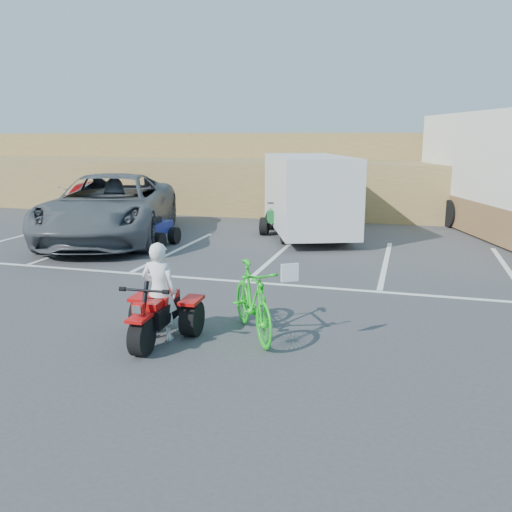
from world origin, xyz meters
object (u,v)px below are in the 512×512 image
(rider, at_px, (159,291))
(quad_atv_green, at_px, (282,233))
(green_dirt_bike, at_px, (253,300))
(red_car, at_px, (94,201))
(grey_pickup, at_px, (110,207))
(quad_atv_blue, at_px, (154,246))
(cargo_trailer, at_px, (308,193))
(red_trike_atv, at_px, (157,342))

(rider, bearing_deg, quad_atv_green, -90.14)
(green_dirt_bike, relative_size, red_car, 0.43)
(grey_pickup, xyz_separation_m, red_car, (-2.31, 2.78, -0.20))
(grey_pickup, distance_m, red_car, 3.62)
(green_dirt_bike, relative_size, quad_atv_blue, 1.36)
(cargo_trailer, xyz_separation_m, quad_atv_blue, (-3.75, -2.78, -1.29))
(red_trike_atv, height_order, grey_pickup, grey_pickup)
(quad_atv_blue, height_order, quad_atv_green, quad_atv_green)
(rider, height_order, cargo_trailer, cargo_trailer)
(quad_atv_green, bearing_deg, rider, -92.95)
(rider, relative_size, red_car, 0.34)
(cargo_trailer, bearing_deg, quad_atv_blue, -164.38)
(grey_pickup, xyz_separation_m, quad_atv_green, (4.56, 2.44, -0.94))
(green_dirt_bike, distance_m, quad_atv_green, 9.04)
(red_trike_atv, bearing_deg, grey_pickup, 122.49)
(cargo_trailer, distance_m, quad_atv_green, 1.56)
(grey_pickup, bearing_deg, green_dirt_bike, -63.39)
(rider, bearing_deg, quad_atv_blue, -65.08)
(grey_pickup, bearing_deg, quad_atv_green, 10.88)
(quad_atv_green, bearing_deg, grey_pickup, -156.91)
(rider, relative_size, grey_pickup, 0.22)
(green_dirt_bike, bearing_deg, rider, 168.96)
(rider, bearing_deg, cargo_trailer, -95.33)
(green_dirt_bike, bearing_deg, red_trike_atv, 174.64)
(green_dirt_bike, bearing_deg, red_car, 100.33)
(green_dirt_bike, height_order, quad_atv_blue, green_dirt_bike)
(red_car, xyz_separation_m, quad_atv_green, (6.87, -0.34, -0.74))
(green_dirt_bike, bearing_deg, cargo_trailer, 62.85)
(green_dirt_bike, xyz_separation_m, quad_atv_blue, (-4.54, 5.85, -0.56))
(grey_pickup, height_order, quad_atv_blue, grey_pickup)
(green_dirt_bike, bearing_deg, quad_atv_blue, 95.44)
(rider, bearing_deg, red_trike_atv, 90.00)
(green_dirt_bike, xyz_separation_m, red_car, (-8.50, 9.22, 0.19))
(red_trike_atv, height_order, rider, rider)
(green_dirt_bike, height_order, red_car, red_car)
(rider, xyz_separation_m, red_car, (-7.22, 9.72, 0.01))
(grey_pickup, xyz_separation_m, quad_atv_blue, (1.65, -0.59, -0.94))
(cargo_trailer, relative_size, quad_atv_green, 3.52)
(red_trike_atv, distance_m, red_car, 12.25)
(grey_pickup, height_order, cargo_trailer, cargo_trailer)
(grey_pickup, relative_size, quad_atv_green, 4.32)
(red_car, distance_m, cargo_trailer, 7.75)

